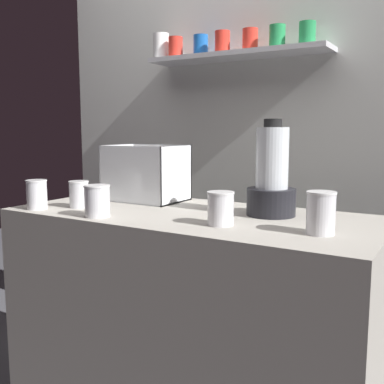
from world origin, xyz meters
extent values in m
cube|color=#9E998E|center=(0.00, 0.00, 0.45)|extent=(1.40, 0.64, 0.90)
cube|color=silver|center=(0.00, 0.77, 1.25)|extent=(2.60, 0.04, 2.50)
cube|color=silver|center=(-0.14, 0.65, 1.58)|extent=(0.94, 0.20, 0.02)
cylinder|color=red|center=(-0.49, 0.64, 1.64)|extent=(0.08, 0.08, 0.11)
cylinder|color=#1959B2|center=(-0.35, 0.67, 1.64)|extent=(0.08, 0.08, 0.11)
cylinder|color=red|center=(-0.21, 0.64, 1.64)|extent=(0.08, 0.08, 0.11)
cylinder|color=red|center=(-0.07, 0.66, 1.64)|extent=(0.08, 0.08, 0.11)
cylinder|color=#268C4C|center=(0.07, 0.65, 1.64)|extent=(0.08, 0.08, 0.11)
cylinder|color=#268C4C|center=(0.22, 0.66, 1.64)|extent=(0.08, 0.08, 0.11)
cylinder|color=white|center=(-0.59, 0.65, 1.66)|extent=(0.08, 0.08, 0.14)
cube|color=white|center=(-0.34, 0.16, 0.90)|extent=(0.33, 0.24, 0.01)
cube|color=white|center=(-0.34, 0.05, 1.02)|extent=(0.33, 0.01, 0.24)
cube|color=white|center=(-0.34, 0.28, 1.02)|extent=(0.33, 0.01, 0.24)
cube|color=white|center=(-0.50, 0.16, 1.02)|extent=(0.01, 0.24, 0.24)
cube|color=white|center=(-0.18, 0.16, 1.02)|extent=(0.01, 0.24, 0.24)
cone|color=orange|center=(-0.31, 0.16, 0.93)|extent=(0.19, 0.08, 0.04)
cone|color=orange|center=(-0.32, 0.18, 0.92)|extent=(0.06, 0.19, 0.03)
cone|color=orange|center=(-0.40, 0.14, 0.93)|extent=(0.16, 0.06, 0.03)
cone|color=orange|center=(-0.39, 0.13, 0.93)|extent=(0.13, 0.13, 0.04)
cone|color=orange|center=(-0.41, 0.18, 0.95)|extent=(0.14, 0.09, 0.03)
cone|color=orange|center=(-0.35, 0.17, 0.96)|extent=(0.17, 0.06, 0.03)
cylinder|color=black|center=(0.27, 0.11, 0.95)|extent=(0.18, 0.18, 0.10)
cylinder|color=silver|center=(0.27, 0.11, 1.11)|extent=(0.12, 0.12, 0.22)
cylinder|color=orange|center=(0.27, 0.11, 1.02)|extent=(0.11, 0.11, 0.04)
cylinder|color=black|center=(0.27, 0.11, 1.24)|extent=(0.07, 0.07, 0.03)
cylinder|color=white|center=(-0.57, -0.24, 0.96)|extent=(0.08, 0.08, 0.11)
cylinder|color=maroon|center=(-0.57, -0.24, 0.93)|extent=(0.07, 0.07, 0.07)
cylinder|color=white|center=(-0.57, -0.24, 1.01)|extent=(0.08, 0.08, 0.01)
cylinder|color=white|center=(-0.45, -0.13, 0.95)|extent=(0.08, 0.08, 0.10)
cylinder|color=red|center=(-0.45, -0.13, 0.93)|extent=(0.07, 0.07, 0.07)
cylinder|color=white|center=(-0.45, -0.13, 1.01)|extent=(0.08, 0.08, 0.01)
cylinder|color=white|center=(-0.25, -0.24, 0.95)|extent=(0.09, 0.09, 0.11)
cylinder|color=orange|center=(-0.25, -0.24, 0.94)|extent=(0.08, 0.08, 0.07)
cylinder|color=white|center=(-0.25, -0.24, 1.01)|extent=(0.09, 0.09, 0.01)
cylinder|color=white|center=(0.20, -0.14, 0.95)|extent=(0.09, 0.09, 0.11)
cylinder|color=orange|center=(0.20, -0.14, 0.94)|extent=(0.08, 0.08, 0.07)
cylinder|color=white|center=(0.20, -0.14, 1.01)|extent=(0.09, 0.09, 0.01)
cylinder|color=white|center=(0.51, -0.10, 0.96)|extent=(0.09, 0.09, 0.12)
cylinder|color=orange|center=(0.51, -0.10, 0.94)|extent=(0.08, 0.08, 0.07)
cylinder|color=white|center=(0.51, -0.10, 1.03)|extent=(0.09, 0.09, 0.01)
camera|label=1|loc=(0.88, -1.46, 1.21)|focal=42.64mm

